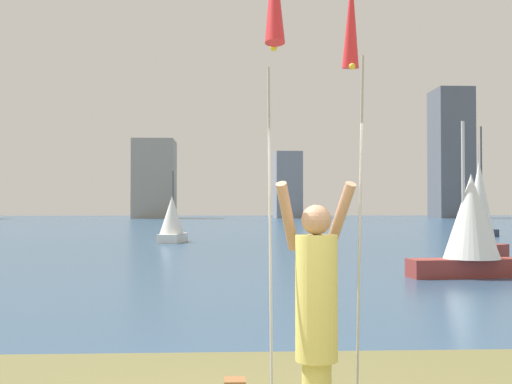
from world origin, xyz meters
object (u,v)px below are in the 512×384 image
kite_flag_left (274,9)px  sailboat_2 (478,232)px  person (316,299)px  sailboat_1 (470,226)px  kite_flag_right (352,34)px  sailboat_0 (480,215)px  sailboat_3 (172,221)px

kite_flag_left → sailboat_2: 34.86m
person → sailboat_1: sailboat_1 is taller
kite_flag_right → kite_flag_left: bearing=-134.8°
sailboat_0 → sailboat_2: size_ratio=0.81×
sailboat_0 → sailboat_2: bearing=68.3°
kite_flag_left → sailboat_1: bearing=61.8°
kite_flag_left → sailboat_0: (7.97, 15.54, -1.88)m
person → kite_flag_right: 2.47m
person → sailboat_2: bearing=54.3°
sailboat_1 → sailboat_2: size_ratio=0.72×
kite_flag_right → sailboat_1: bearing=63.4°
kite_flag_left → sailboat_1: 12.31m
person → kite_flag_left: (-0.39, -0.40, 2.39)m
sailboat_1 → kite_flag_right: bearing=-116.6°
person → sailboat_2: (13.99, 31.21, -0.69)m
sailboat_2 → sailboat_3: sailboat_2 is taller
kite_flag_left → sailboat_3: kite_flag_left is taller
person → kite_flag_left: size_ratio=0.51×
person → sailboat_2: size_ratio=0.37×
sailboat_1 → sailboat_3: size_ratio=1.11×
kite_flag_left → sailboat_0: 17.56m
person → kite_flag_left: bearing=-146.2°
sailboat_0 → sailboat_3: sailboat_0 is taller
sailboat_1 → sailboat_2: 22.65m
kite_flag_right → sailboat_2: size_ratio=0.73×
sailboat_0 → sailboat_1: sailboat_0 is taller
kite_flag_right → sailboat_3: bearing=98.5°
kite_flag_left → sailboat_0: size_ratio=0.89×
sailboat_2 → sailboat_1: bearing=-112.4°
sailboat_0 → kite_flag_right: bearing=-116.0°
sailboat_3 → sailboat_2: bearing=16.4°
sailboat_2 → person: bearing=-114.1°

